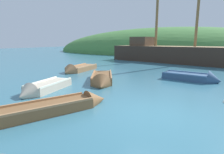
{
  "coord_description": "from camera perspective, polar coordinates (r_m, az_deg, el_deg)",
  "views": [
    {
      "loc": [
        1.47,
        -5.77,
        2.37
      ],
      "look_at": [
        -3.64,
        3.94,
        0.22
      ],
      "focal_mm": 29.24,
      "sensor_mm": 36.0,
      "label": 1
    }
  ],
  "objects": [
    {
      "name": "ground_plane",
      "position": [
        6.41,
        12.71,
        -10.89
      ],
      "size": [
        120.0,
        120.0,
        0.0
      ],
      "primitive_type": "plane",
      "color": "teal"
    },
    {
      "name": "shore_hill",
      "position": [
        38.89,
        16.28,
        7.15
      ],
      "size": [
        50.94,
        21.92,
        10.2
      ],
      "primitive_type": "ellipsoid",
      "color": "#477F3D",
      "rests_on": "ground"
    },
    {
      "name": "sailing_ship",
      "position": [
        22.63,
        17.73,
        6.27
      ],
      "size": [
        16.64,
        6.8,
        11.47
      ],
      "rotation": [
        0.0,
        0.0,
        -0.2
      ],
      "color": "#38281E",
      "rests_on": "ground"
    },
    {
      "name": "rowboat_outer_left",
      "position": [
        10.66,
        -3.22,
        -1.04
      ],
      "size": [
        2.81,
        3.79,
        1.11
      ],
      "rotation": [
        0.0,
        0.0,
        5.23
      ],
      "color": "brown",
      "rests_on": "ground"
    },
    {
      "name": "rowboat_portside",
      "position": [
        9.31,
        -20.84,
        -3.59
      ],
      "size": [
        1.39,
        3.17,
        0.98
      ],
      "rotation": [
        0.0,
        0.0,
        4.84
      ],
      "color": "beige",
      "rests_on": "ground"
    },
    {
      "name": "rowboat_far",
      "position": [
        12.25,
        24.28,
        -0.4
      ],
      "size": [
        3.41,
        1.62,
        1.11
      ],
      "rotation": [
        0.0,
        0.0,
        6.13
      ],
      "color": "#335175",
      "rests_on": "ground"
    },
    {
      "name": "rowboat_center",
      "position": [
        14.87,
        -10.65,
        2.23
      ],
      "size": [
        1.35,
        3.71,
        1.13
      ],
      "rotation": [
        0.0,
        0.0,
        4.77
      ],
      "color": "#9E7047",
      "rests_on": "ground"
    },
    {
      "name": "rowboat_near_dock",
      "position": [
        6.68,
        -15.42,
        -9.05
      ],
      "size": [
        2.56,
        3.8,
        0.87
      ],
      "rotation": [
        0.0,
        0.0,
        1.09
      ],
      "color": "brown",
      "rests_on": "ground"
    }
  ]
}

